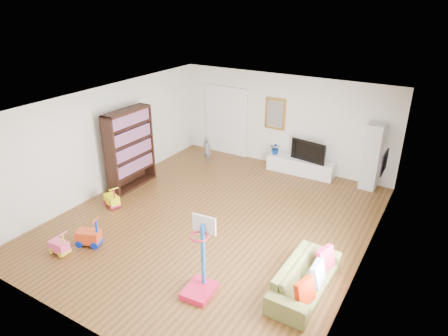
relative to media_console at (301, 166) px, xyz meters
The scene contains 25 objects.
floor 3.51m from the media_console, 102.13° to the right, with size 6.50×7.50×0.00m, color brown.
ceiling 4.29m from the media_console, 102.13° to the right, with size 6.50×7.50×0.00m, color white.
wall_back 1.38m from the media_console, 156.44° to the left, with size 6.50×0.00×2.70m, color silver.
wall_front 7.30m from the media_console, 95.86° to the right, with size 6.50×0.00×2.70m, color white.
wall_left 5.38m from the media_console, 139.30° to the right, with size 0.00×7.50×2.70m, color silver.
wall_right 4.40m from the media_console, 53.76° to the right, with size 0.00×7.50×2.70m, color silver.
navy_accent 3.61m from the media_console, 39.08° to the right, with size 0.01×3.20×1.70m, color black.
olive_wainscot 3.23m from the media_console, 39.08° to the right, with size 0.01×3.20×1.00m, color brown.
doorway 2.78m from the media_console, behind, with size 1.45×0.06×2.10m, color white.
painting_back 1.68m from the media_console, 164.09° to the left, with size 0.62×0.06×0.92m, color gold.
artwork_right 3.32m from the media_console, 36.93° to the right, with size 0.04×0.56×0.46m, color #7F3F8C.
media_console is the anchor object (origin of this frame).
tall_cabinet 1.99m from the media_console, ahead, with size 0.41×0.41×1.77m, color silver.
bookshelf 4.77m from the media_console, 139.02° to the right, with size 0.38×1.44×2.10m, color black.
sofa 4.97m from the media_console, 68.06° to the right, with size 1.84×0.72×0.54m, color olive.
basketball_hoop 5.65m from the media_console, 86.76° to the right, with size 0.50×0.60×1.44m, color red.
ride_on_yellow 5.27m from the media_console, 127.58° to the right, with size 0.41×0.25×0.55m, color #F8FF0E.
ride_on_orange 6.10m from the media_console, 113.52° to the right, with size 0.47×0.29×0.63m, color #CE431A.
ride_on_pink 6.68m from the media_console, 114.03° to the right, with size 0.38×0.24×0.51m, color #FF4F8E.
child 2.85m from the media_console, 166.71° to the right, with size 0.29×0.19×0.79m, color slate.
tv 0.57m from the media_console, ahead, with size 1.03×0.14×0.60m, color black.
vase_plant 0.88m from the media_console, behind, with size 0.32×0.28×0.36m, color navy.
pillow_left 5.51m from the media_console, 68.43° to the right, with size 0.10×0.40×0.40m, color #AF2005.
pillow_center 5.03m from the media_console, 65.85° to the right, with size 0.10×0.39×0.39m, color white.
pillow_right 4.59m from the media_console, 63.71° to the right, with size 0.11×0.40×0.40m, color #B41D43.
Camera 1 is at (4.23, -6.65, 4.81)m, focal length 32.00 mm.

